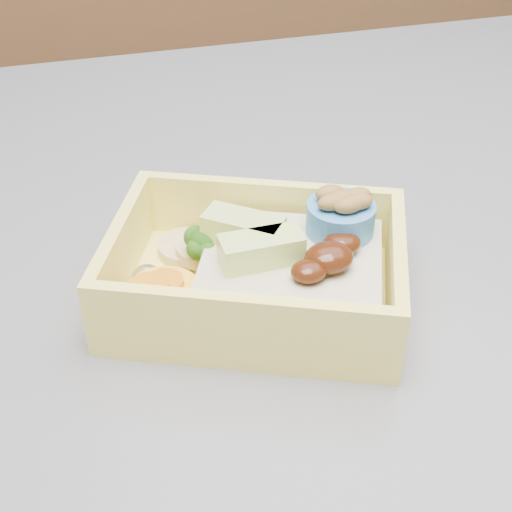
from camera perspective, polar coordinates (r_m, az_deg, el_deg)
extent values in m
cube|color=brown|center=(1.78, -13.38, 10.72)|extent=(3.20, 0.60, 0.90)
cube|color=#343439|center=(0.44, -5.59, -6.10)|extent=(1.24, 0.84, 0.04)
cube|color=#FFED69|center=(0.43, 0.00, -3.11)|extent=(0.20, 0.18, 0.01)
cube|color=#FFED69|center=(0.46, 0.97, 3.70)|extent=(0.16, 0.07, 0.04)
cube|color=#FFED69|center=(0.37, -1.20, -5.77)|extent=(0.16, 0.07, 0.04)
cube|color=#FFED69|center=(0.41, 11.11, -1.42)|extent=(0.05, 0.10, 0.04)
cube|color=#FFED69|center=(0.43, -10.66, 0.36)|extent=(0.05, 0.10, 0.04)
cube|color=tan|center=(0.41, 2.80, -1.57)|extent=(0.13, 0.13, 0.03)
ellipsoid|color=#361408|center=(0.39, 5.86, -0.12)|extent=(0.03, 0.03, 0.02)
ellipsoid|color=#361408|center=(0.41, 6.88, 1.01)|extent=(0.03, 0.03, 0.01)
ellipsoid|color=#361408|center=(0.39, 4.25, -1.21)|extent=(0.03, 0.02, 0.01)
cube|color=#C7E678|center=(0.40, 0.42, 0.56)|extent=(0.05, 0.02, 0.02)
cube|color=#C7E678|center=(0.41, -1.03, 2.19)|extent=(0.05, 0.04, 0.02)
cylinder|color=#67914E|center=(0.43, -4.02, -0.52)|extent=(0.01, 0.01, 0.01)
sphere|color=#285A14|center=(0.42, -4.11, 1.28)|extent=(0.02, 0.02, 0.02)
sphere|color=#285A14|center=(0.43, -3.03, 1.29)|extent=(0.01, 0.01, 0.01)
sphere|color=#285A14|center=(0.43, -4.83, 1.50)|extent=(0.01, 0.01, 0.01)
sphere|color=#285A14|center=(0.42, -3.89, 0.44)|extent=(0.01, 0.01, 0.01)
sphere|color=#285A14|center=(0.42, -4.74, 0.58)|extent=(0.01, 0.01, 0.01)
sphere|color=#285A14|center=(0.43, -3.88, 1.61)|extent=(0.01, 0.01, 0.01)
cylinder|color=yellow|center=(0.40, -7.33, -3.56)|extent=(0.04, 0.04, 0.02)
cylinder|color=orange|center=(0.40, -7.36, -2.09)|extent=(0.02, 0.02, 0.00)
cylinder|color=orange|center=(0.39, -8.51, -2.37)|extent=(0.02, 0.02, 0.00)
cylinder|color=tan|center=(0.45, -5.50, 0.66)|extent=(0.04, 0.04, 0.01)
cylinder|color=tan|center=(0.44, -4.06, 0.60)|extent=(0.04, 0.04, 0.01)
ellipsoid|color=silver|center=(0.45, -1.66, 1.44)|extent=(0.02, 0.02, 0.02)
ellipsoid|color=silver|center=(0.42, -8.68, -1.82)|extent=(0.02, 0.02, 0.02)
cylinder|color=#3B7DC9|center=(0.42, 6.78, 3.03)|extent=(0.04, 0.04, 0.02)
ellipsoid|color=brown|center=(0.42, 6.91, 4.63)|extent=(0.02, 0.02, 0.01)
ellipsoid|color=brown|center=(0.42, 8.07, 4.80)|extent=(0.02, 0.02, 0.01)
ellipsoid|color=brown|center=(0.42, 5.93, 5.04)|extent=(0.02, 0.02, 0.01)
ellipsoid|color=brown|center=(0.41, 7.39, 4.05)|extent=(0.02, 0.02, 0.01)
ellipsoid|color=brown|center=(0.41, 6.11, 4.29)|extent=(0.02, 0.02, 0.01)
ellipsoid|color=brown|center=(0.41, 8.18, 4.33)|extent=(0.02, 0.02, 0.01)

